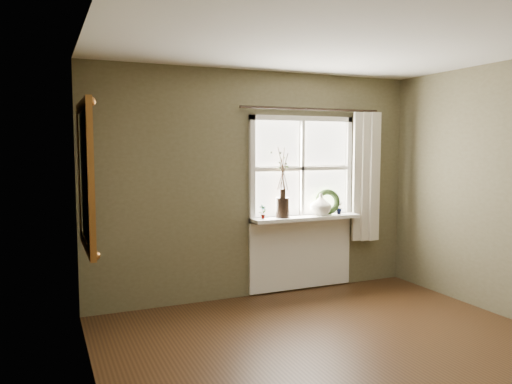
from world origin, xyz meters
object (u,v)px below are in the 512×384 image
object	(u,v)px
wreath	(328,204)
gilt_mirror	(85,176)
cream_vase	(321,204)
dark_jug	(283,207)

from	to	relation	value
wreath	gilt_mirror	bearing A→B (deg)	-154.51
cream_vase	gilt_mirror	world-z (taller)	gilt_mirror
gilt_mirror	wreath	bearing A→B (deg)	12.03
dark_jug	gilt_mirror	world-z (taller)	gilt_mirror
wreath	cream_vase	bearing A→B (deg)	-147.80
cream_vase	dark_jug	bearing A→B (deg)	180.00
dark_jug	cream_vase	size ratio (longest dim) A/B	0.91
cream_vase	gilt_mirror	xyz separation A→B (m)	(-2.72, -0.56, 0.44)
cream_vase	wreath	xyz separation A→B (m)	(0.12, 0.04, -0.01)
cream_vase	wreath	bearing A→B (deg)	18.73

